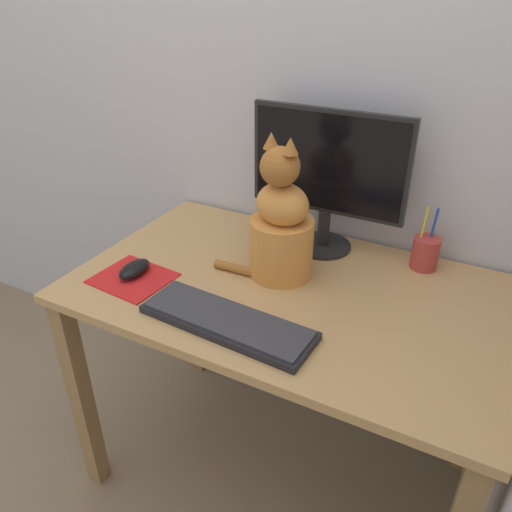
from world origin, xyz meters
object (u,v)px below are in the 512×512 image
(computer_mouse_left, at_px, (134,269))
(cat, at_px, (281,226))
(keyboard, at_px, (227,321))
(pen_cup, at_px, (425,253))
(monitor, at_px, (326,173))

(computer_mouse_left, distance_m, cat, 0.41)
(keyboard, bearing_deg, pen_cup, 57.47)
(cat, xyz_separation_m, pen_cup, (0.34, 0.22, -0.10))
(computer_mouse_left, distance_m, pen_cup, 0.80)
(cat, distance_m, pen_cup, 0.41)
(cat, bearing_deg, computer_mouse_left, -132.61)
(monitor, bearing_deg, cat, -102.67)
(keyboard, bearing_deg, monitor, 86.92)
(monitor, bearing_deg, pen_cup, 3.90)
(monitor, distance_m, keyboard, 0.52)
(monitor, distance_m, cat, 0.22)
(computer_mouse_left, bearing_deg, pen_cup, 30.94)
(monitor, height_order, computer_mouse_left, monitor)
(monitor, xyz_separation_m, pen_cup, (0.30, 0.02, -0.19))
(monitor, relative_size, keyboard, 1.05)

